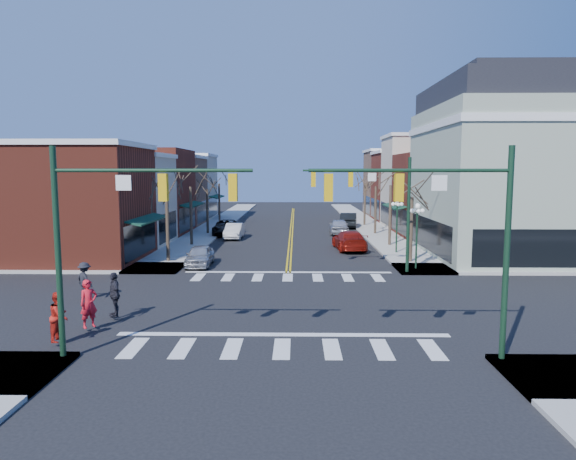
{
  "coord_description": "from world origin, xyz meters",
  "views": [
    {
      "loc": [
        0.51,
        -24.07,
        6.4
      ],
      "look_at": [
        0.01,
        6.86,
        2.8
      ],
      "focal_mm": 32.0,
      "sensor_mm": 36.0,
      "label": 1
    }
  ],
  "objects_px": {
    "car_left_mid": "(234,231)",
    "pedestrian_red_a": "(89,304)",
    "car_right_far": "(349,220)",
    "car_left_far": "(227,227)",
    "car_right_near": "(349,240)",
    "pedestrian_red_b": "(60,316)",
    "car_left_near": "(200,256)",
    "lamppost_midblock": "(397,216)",
    "pedestrian_dark_a": "(114,294)",
    "pedestrian_dark_b": "(85,279)",
    "lamppost_corner": "(417,225)",
    "car_right_mid": "(339,227)",
    "victorian_corner": "(512,167)"
  },
  "relations": [
    {
      "from": "lamppost_corner",
      "to": "pedestrian_red_a",
      "type": "bearing_deg",
      "value": -141.41
    },
    {
      "from": "pedestrian_dark_a",
      "to": "pedestrian_dark_b",
      "type": "xyz_separation_m",
      "value": [
        -2.7,
        3.41,
        -0.1
      ]
    },
    {
      "from": "car_left_mid",
      "to": "pedestrian_red_b",
      "type": "xyz_separation_m",
      "value": [
        -2.83,
        -29.74,
        0.36
      ]
    },
    {
      "from": "pedestrian_red_a",
      "to": "pedestrian_dark_a",
      "type": "relative_size",
      "value": 1.01
    },
    {
      "from": "lamppost_midblock",
      "to": "pedestrian_dark_b",
      "type": "relative_size",
      "value": 2.5
    },
    {
      "from": "victorian_corner",
      "to": "car_left_far",
      "type": "height_order",
      "value": "victorian_corner"
    },
    {
      "from": "car_left_near",
      "to": "pedestrian_red_a",
      "type": "distance_m",
      "value": 14.25
    },
    {
      "from": "car_left_mid",
      "to": "pedestrian_red_a",
      "type": "relative_size",
      "value": 2.24
    },
    {
      "from": "car_left_far",
      "to": "pedestrian_dark_b",
      "type": "bearing_deg",
      "value": -100.93
    },
    {
      "from": "pedestrian_dark_a",
      "to": "car_left_mid",
      "type": "bearing_deg",
      "value": 146.91
    },
    {
      "from": "car_left_far",
      "to": "car_right_near",
      "type": "distance_m",
      "value": 14.64
    },
    {
      "from": "victorian_corner",
      "to": "car_left_near",
      "type": "xyz_separation_m",
      "value": [
        -22.49,
        -4.61,
        -5.96
      ]
    },
    {
      "from": "car_left_mid",
      "to": "victorian_corner",
      "type": "bearing_deg",
      "value": -22.49
    },
    {
      "from": "car_right_far",
      "to": "lamppost_corner",
      "type": "bearing_deg",
      "value": 101.68
    },
    {
      "from": "car_right_far",
      "to": "pedestrian_red_b",
      "type": "distance_m",
      "value": 41.98
    },
    {
      "from": "car_left_near",
      "to": "car_right_far",
      "type": "relative_size",
      "value": 0.8
    },
    {
      "from": "car_left_near",
      "to": "victorian_corner",
      "type": "bearing_deg",
      "value": 10.24
    },
    {
      "from": "pedestrian_red_b",
      "to": "pedestrian_dark_b",
      "type": "xyz_separation_m",
      "value": [
        -1.81,
        6.62,
        -0.05
      ]
    },
    {
      "from": "lamppost_midblock",
      "to": "pedestrian_dark_a",
      "type": "height_order",
      "value": "lamppost_midblock"
    },
    {
      "from": "car_left_near",
      "to": "pedestrian_dark_b",
      "type": "xyz_separation_m",
      "value": [
        -4.01,
        -9.14,
        0.32
      ]
    },
    {
      "from": "victorian_corner",
      "to": "pedestrian_dark_b",
      "type": "height_order",
      "value": "victorian_corner"
    },
    {
      "from": "pedestrian_red_b",
      "to": "lamppost_corner",
      "type": "bearing_deg",
      "value": -50.49
    },
    {
      "from": "victorian_corner",
      "to": "lamppost_corner",
      "type": "distance_m",
      "value": 10.89
    },
    {
      "from": "victorian_corner",
      "to": "car_right_near",
      "type": "relative_size",
      "value": 2.62
    },
    {
      "from": "car_right_near",
      "to": "car_right_far",
      "type": "height_order",
      "value": "car_right_far"
    },
    {
      "from": "car_left_near",
      "to": "car_left_mid",
      "type": "bearing_deg",
      "value": 86.08
    },
    {
      "from": "lamppost_corner",
      "to": "car_left_near",
      "type": "height_order",
      "value": "lamppost_corner"
    },
    {
      "from": "car_left_mid",
      "to": "pedestrian_red_a",
      "type": "bearing_deg",
      "value": -94.17
    },
    {
      "from": "car_right_mid",
      "to": "pedestrian_dark_a",
      "type": "height_order",
      "value": "pedestrian_dark_a"
    },
    {
      "from": "car_left_near",
      "to": "pedestrian_red_b",
      "type": "bearing_deg",
      "value": -99.28
    },
    {
      "from": "car_left_near",
      "to": "lamppost_midblock",
      "type": "bearing_deg",
      "value": 18.45
    },
    {
      "from": "lamppost_corner",
      "to": "car_left_far",
      "type": "height_order",
      "value": "lamppost_corner"
    },
    {
      "from": "car_left_far",
      "to": "car_right_far",
      "type": "xyz_separation_m",
      "value": [
        12.8,
        7.06,
        0.07
      ]
    },
    {
      "from": "car_right_far",
      "to": "pedestrian_red_a",
      "type": "xyz_separation_m",
      "value": [
        -14.17,
        -37.74,
        0.28
      ]
    },
    {
      "from": "lamppost_corner",
      "to": "car_right_mid",
      "type": "bearing_deg",
      "value": 100.34
    },
    {
      "from": "pedestrian_red_b",
      "to": "victorian_corner",
      "type": "bearing_deg",
      "value": -52.21
    },
    {
      "from": "pedestrian_red_a",
      "to": "pedestrian_dark_a",
      "type": "xyz_separation_m",
      "value": [
        0.47,
        1.59,
        -0.01
      ]
    },
    {
      "from": "car_left_far",
      "to": "car_left_near",
      "type": "bearing_deg",
      "value": -91.53
    },
    {
      "from": "lamppost_midblock",
      "to": "car_left_near",
      "type": "bearing_deg",
      "value": -160.21
    },
    {
      "from": "car_right_mid",
      "to": "pedestrian_red_a",
      "type": "relative_size",
      "value": 2.43
    },
    {
      "from": "victorian_corner",
      "to": "pedestrian_red_a",
      "type": "height_order",
      "value": "victorian_corner"
    },
    {
      "from": "victorian_corner",
      "to": "car_right_far",
      "type": "distance_m",
      "value": 22.29
    },
    {
      "from": "lamppost_corner",
      "to": "car_left_near",
      "type": "xyz_separation_m",
      "value": [
        -14.19,
        1.39,
        -2.27
      ]
    },
    {
      "from": "lamppost_corner",
      "to": "pedestrian_dark_a",
      "type": "relative_size",
      "value": 2.25
    },
    {
      "from": "pedestrian_red_a",
      "to": "pedestrian_dark_b",
      "type": "height_order",
      "value": "pedestrian_red_a"
    },
    {
      "from": "pedestrian_red_a",
      "to": "pedestrian_dark_b",
      "type": "xyz_separation_m",
      "value": [
        -2.23,
        5.0,
        -0.1
      ]
    },
    {
      "from": "car_right_near",
      "to": "lamppost_midblock",
      "type": "bearing_deg",
      "value": 144.75
    },
    {
      "from": "lamppost_midblock",
      "to": "pedestrian_dark_b",
      "type": "xyz_separation_m",
      "value": [
        -18.2,
        -14.24,
        -1.95
      ]
    },
    {
      "from": "lamppost_midblock",
      "to": "pedestrian_dark_b",
      "type": "height_order",
      "value": "lamppost_midblock"
    },
    {
      "from": "car_left_near",
      "to": "car_left_mid",
      "type": "distance_m",
      "value": 13.99
    }
  ]
}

